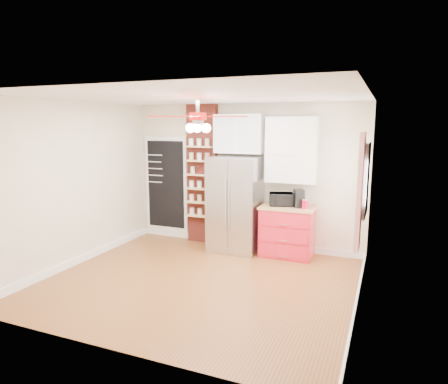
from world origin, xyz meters
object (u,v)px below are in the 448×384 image
at_px(toaster_oven, 281,199).
at_px(canister_left, 305,205).
at_px(red_cabinet, 287,231).
at_px(coffee_maker, 299,198).
at_px(pantry_jar_oats, 193,171).
at_px(fridge, 235,204).
at_px(ceiling_fan, 198,117).

bearing_deg(toaster_oven, canister_left, -36.27).
height_order(red_cabinet, coffee_maker, coffee_maker).
bearing_deg(pantry_jar_oats, toaster_oven, -2.11).
bearing_deg(pantry_jar_oats, fridge, -7.39).
bearing_deg(canister_left, toaster_oven, 162.81).
distance_m(fridge, coffee_maker, 1.17).
bearing_deg(coffee_maker, fridge, 157.54).
xyz_separation_m(toaster_oven, coffee_maker, (0.31, -0.01, 0.04)).
distance_m(red_cabinet, ceiling_fan, 2.75).
bearing_deg(pantry_jar_oats, coffee_maker, -2.11).
distance_m(ceiling_fan, toaster_oven, 2.34).
bearing_deg(toaster_oven, fridge, 164.66).
relative_size(ceiling_fan, canister_left, 8.96).
bearing_deg(pantry_jar_oats, canister_left, -5.20).
bearing_deg(red_cabinet, canister_left, -22.64).
bearing_deg(fridge, coffee_maker, 2.17).
bearing_deg(canister_left, red_cabinet, 157.36).
relative_size(red_cabinet, coffee_maker, 3.05).
relative_size(toaster_oven, canister_left, 2.64).
xyz_separation_m(red_cabinet, canister_left, (0.31, -0.13, 0.53)).
xyz_separation_m(fridge, coffee_maker, (1.16, 0.04, 0.18)).
distance_m(ceiling_fan, canister_left, 2.45).
distance_m(coffee_maker, canister_left, 0.19).
relative_size(fridge, red_cabinet, 1.86).
distance_m(fridge, pantry_jar_oats, 1.09).
xyz_separation_m(ceiling_fan, pantry_jar_oats, (-0.98, 1.75, -0.98)).
bearing_deg(coffee_maker, toaster_oven, 153.26).
height_order(coffee_maker, canister_left, coffee_maker).
distance_m(red_cabinet, coffee_maker, 0.63).
xyz_separation_m(fridge, canister_left, (1.28, -0.08, 0.10)).
bearing_deg(red_cabinet, fridge, -177.05).
relative_size(red_cabinet, pantry_jar_oats, 6.97).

